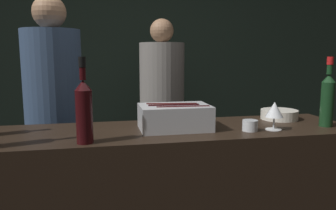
% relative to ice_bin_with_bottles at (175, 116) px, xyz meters
% --- Properties ---
extents(wall_back_chalkboard, '(6.40, 0.06, 2.80)m').
position_rel_ice_bin_with_bottles_xyz_m(wall_back_chalkboard, '(-0.03, 2.01, 0.27)').
color(wall_back_chalkboard, black).
rests_on(wall_back_chalkboard, ground_plane).
extents(ice_bin_with_bottles, '(0.35, 0.23, 0.13)m').
position_rel_ice_bin_with_bottles_xyz_m(ice_bin_with_bottles, '(0.00, 0.00, 0.00)').
color(ice_bin_with_bottles, '#B7BABF').
rests_on(ice_bin_with_bottles, bar_counter).
extents(bowl_white, '(0.21, 0.21, 0.06)m').
position_rel_ice_bin_with_bottles_xyz_m(bowl_white, '(0.65, 0.13, -0.04)').
color(bowl_white, silver).
rests_on(bowl_white, bar_counter).
extents(wine_glass, '(0.09, 0.09, 0.14)m').
position_rel_ice_bin_with_bottles_xyz_m(wine_glass, '(0.48, -0.11, 0.03)').
color(wine_glass, silver).
rests_on(wine_glass, bar_counter).
extents(candle_votive, '(0.08, 0.08, 0.05)m').
position_rel_ice_bin_with_bottles_xyz_m(candle_votive, '(0.36, -0.11, -0.04)').
color(candle_votive, silver).
rests_on(candle_votive, bar_counter).
extents(red_wine_bottle_black_foil, '(0.07, 0.07, 0.36)m').
position_rel_ice_bin_with_bottles_xyz_m(red_wine_bottle_black_foil, '(-0.43, -0.18, 0.08)').
color(red_wine_bottle_black_foil, black).
rests_on(red_wine_bottle_black_foil, bar_counter).
extents(red_wine_bottle_burgundy, '(0.07, 0.07, 0.36)m').
position_rel_ice_bin_with_bottles_xyz_m(red_wine_bottle_burgundy, '(0.79, -0.09, 0.08)').
color(red_wine_bottle_burgundy, '#143319').
rests_on(red_wine_bottle_burgundy, bar_counter).
extents(person_in_hoodie, '(0.40, 0.40, 1.75)m').
position_rel_ice_bin_with_bottles_xyz_m(person_in_hoodie, '(0.18, 1.33, -0.16)').
color(person_in_hoodie, black).
rests_on(person_in_hoodie, ground_plane).
extents(person_blond_tee, '(0.37, 0.37, 1.80)m').
position_rel_ice_bin_with_bottles_xyz_m(person_blond_tee, '(-0.67, 0.65, -0.12)').
color(person_blond_tee, black).
rests_on(person_blond_tee, ground_plane).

